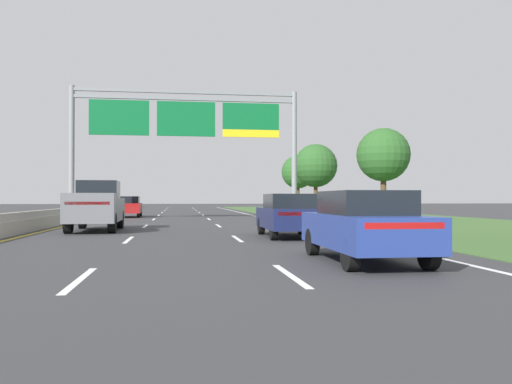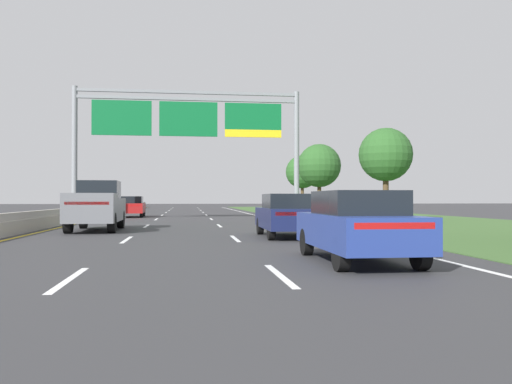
# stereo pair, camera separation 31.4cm
# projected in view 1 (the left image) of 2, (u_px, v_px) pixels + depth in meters

# --- Properties ---
(ground_plane) EXTENTS (220.00, 220.00, 0.00)m
(ground_plane) POSITION_uv_depth(u_px,v_px,m) (182.00, 221.00, 33.72)
(ground_plane) COLOR #333335
(lane_striping) EXTENTS (11.96, 106.00, 0.01)m
(lane_striping) POSITION_uv_depth(u_px,v_px,m) (182.00, 221.00, 33.27)
(lane_striping) COLOR white
(lane_striping) RESTS_ON ground
(grass_verge_right) EXTENTS (14.00, 110.00, 0.02)m
(grass_verge_right) POSITION_uv_depth(u_px,v_px,m) (392.00, 219.00, 35.71)
(grass_verge_right) COLOR #3D602D
(grass_verge_right) RESTS_ON ground
(median_barrier_concrete) EXTENTS (0.60, 110.00, 0.85)m
(median_barrier_concrete) POSITION_uv_depth(u_px,v_px,m) (73.00, 216.00, 32.79)
(median_barrier_concrete) COLOR #A8A399
(median_barrier_concrete) RESTS_ON ground
(overhead_sign_gantry) EXTENTS (15.06, 0.42, 8.73)m
(overhead_sign_gantry) POSITION_uv_depth(u_px,v_px,m) (186.00, 126.00, 35.54)
(overhead_sign_gantry) COLOR gray
(overhead_sign_gantry) RESTS_ON ground
(pickup_truck_grey) EXTENTS (2.12, 5.44, 2.20)m
(pickup_truck_grey) POSITION_uv_depth(u_px,v_px,m) (97.00, 206.00, 23.28)
(pickup_truck_grey) COLOR slate
(pickup_truck_grey) RESTS_ON ground
(car_red_left_lane_sedan) EXTENTS (1.93, 4.44, 1.57)m
(car_red_left_lane_sedan) POSITION_uv_depth(u_px,v_px,m) (129.00, 206.00, 40.36)
(car_red_left_lane_sedan) COLOR maroon
(car_red_left_lane_sedan) RESTS_ON ground
(car_blue_right_lane_sedan) EXTENTS (1.84, 4.41, 1.57)m
(car_blue_right_lane_sedan) POSITION_uv_depth(u_px,v_px,m) (364.00, 225.00, 11.85)
(car_blue_right_lane_sedan) COLOR navy
(car_blue_right_lane_sedan) RESTS_ON ground
(car_navy_right_lane_sedan) EXTENTS (1.88, 4.42, 1.57)m
(car_navy_right_lane_sedan) POSITION_uv_depth(u_px,v_px,m) (289.00, 215.00, 19.51)
(car_navy_right_lane_sedan) COLOR #161E47
(car_navy_right_lane_sedan) RESTS_ON ground
(roadside_tree_mid) EXTENTS (3.35, 3.35, 5.83)m
(roadside_tree_mid) POSITION_uv_depth(u_px,v_px,m) (383.00, 155.00, 33.59)
(roadside_tree_mid) COLOR #4C3823
(roadside_tree_mid) RESTS_ON ground
(roadside_tree_far) EXTENTS (3.97, 3.97, 6.41)m
(roadside_tree_far) POSITION_uv_depth(u_px,v_px,m) (316.00, 166.00, 49.08)
(roadside_tree_far) COLOR #4C3823
(roadside_tree_far) RESTS_ON ground
(roadside_tree_distant) EXTENTS (3.85, 3.85, 6.42)m
(roadside_tree_distant) POSITION_uv_depth(u_px,v_px,m) (298.00, 172.00, 62.01)
(roadside_tree_distant) COLOR #4C3823
(roadside_tree_distant) RESTS_ON ground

